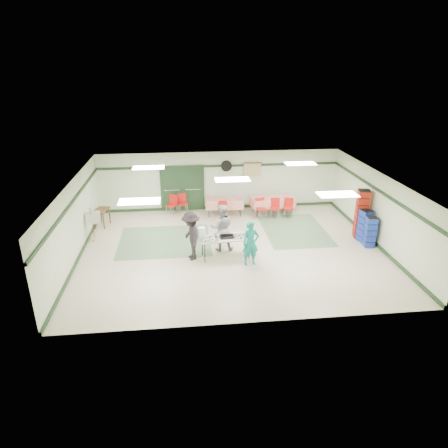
{
  "coord_description": "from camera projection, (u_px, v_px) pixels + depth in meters",
  "views": [
    {
      "loc": [
        -1.73,
        -13.24,
        6.49
      ],
      "look_at": [
        -0.32,
        -0.3,
        1.15
      ],
      "focal_mm": 32.0,
      "sensor_mm": 36.0,
      "label": 1
    }
  ],
  "objects": [
    {
      "name": "baseboard_right",
      "position": [
        373.0,
        241.0,
        15.34
      ],
      "size": [
        0.06,
        9.0,
        0.12
      ],
      "primitive_type": "cube",
      "rotation": [
        0.0,
        0.0,
        1.57
      ],
      "color": "#1D351E",
      "rests_on": "floor"
    },
    {
      "name": "printer_table",
      "position": [
        101.0,
        212.0,
        16.68
      ],
      "size": [
        0.67,
        0.88,
        0.74
      ],
      "rotation": [
        0.0,
        0.0,
        -0.24
      ],
      "color": "brown",
      "rests_on": "floor"
    },
    {
      "name": "sheet_tray_left",
      "position": [
        209.0,
        240.0,
        13.76
      ],
      "size": [
        0.62,
        0.5,
        0.02
      ],
      "primitive_type": "cube",
      "rotation": [
        0.0,
        0.0,
        0.09
      ],
      "color": "silver",
      "rests_on": "serving_table"
    },
    {
      "name": "trim_left",
      "position": [
        72.0,
        202.0,
        13.49
      ],
      "size": [
        0.06,
        9.0,
        0.1
      ],
      "primitive_type": "cube",
      "rotation": [
        0.0,
        0.0,
        1.57
      ],
      "color": "#1D351E",
      "rests_on": "wall_back"
    },
    {
      "name": "chair_loose_a",
      "position": [
        182.0,
        201.0,
        18.19
      ],
      "size": [
        0.5,
        0.5,
        0.9
      ],
      "rotation": [
        0.0,
        0.0,
        0.22
      ],
      "color": "#B10E18",
      "rests_on": "floor"
    },
    {
      "name": "office_printer",
      "position": [
        94.0,
        217.0,
        15.26
      ],
      "size": [
        0.56,
        0.51,
        0.38
      ],
      "primitive_type": "cube",
      "rotation": [
        0.0,
        0.0,
        0.22
      ],
      "color": "#AFB0AB",
      "rests_on": "printer_table"
    },
    {
      "name": "trim_right",
      "position": [
        380.0,
        192.0,
        14.58
      ],
      "size": [
        0.06,
        9.0,
        0.1
      ],
      "primitive_type": "cube",
      "rotation": [
        0.0,
        0.0,
        1.57
      ],
      "color": "#1D351E",
      "rests_on": "wall_back"
    },
    {
      "name": "ceiling",
      "position": [
        232.0,
        179.0,
        13.79
      ],
      "size": [
        11.0,
        11.0,
        0.0
      ],
      "primitive_type": "plane",
      "rotation": [
        3.14,
        0.0,
        0.0
      ],
      "color": "silver",
      "rests_on": "wall_back"
    },
    {
      "name": "baseboard_left",
      "position": [
        80.0,
        255.0,
        14.25
      ],
      "size": [
        0.06,
        9.0,
        0.12
      ],
      "primitive_type": "cube",
      "rotation": [
        0.0,
        0.0,
        1.57
      ],
      "color": "#1D351E",
      "rests_on": "floor"
    },
    {
      "name": "floor",
      "position": [
        232.0,
        249.0,
        14.81
      ],
      "size": [
        11.0,
        11.0,
        0.0
      ],
      "primitive_type": "plane",
      "color": "beige",
      "rests_on": "ground"
    },
    {
      "name": "trim_back",
      "position": [
        220.0,
        166.0,
        18.15
      ],
      "size": [
        11.0,
        0.06,
        0.1
      ],
      "primitive_type": "cube",
      "color": "#1D351E",
      "rests_on": "wall_back"
    },
    {
      "name": "sheet_tray_right",
      "position": [
        239.0,
        237.0,
        13.98
      ],
      "size": [
        0.59,
        0.47,
        0.02
      ],
      "primitive_type": "cube",
      "rotation": [
        0.0,
        0.0,
        0.09
      ],
      "color": "silver",
      "rests_on": "serving_table"
    },
    {
      "name": "chair_d",
      "position": [
        223.0,
        209.0,
        17.42
      ],
      "size": [
        0.39,
        0.4,
        0.83
      ],
      "rotation": [
        0.0,
        0.0,
        -0.02
      ],
      "color": "#B10E18",
      "rests_on": "floor"
    },
    {
      "name": "crate_stack_red",
      "position": [
        361.0,
        214.0,
        15.5
      ],
      "size": [
        0.51,
        0.51,
        1.94
      ],
      "primitive_type": "cube",
      "rotation": [
        0.0,
        0.0,
        -0.22
      ],
      "color": "maroon",
      "rests_on": "floor"
    },
    {
      "name": "wall_front",
      "position": [
        254.0,
        278.0,
        10.16
      ],
      "size": [
        11.0,
        0.0,
        11.0
      ],
      "primitive_type": "plane",
      "rotation": [
        -1.57,
        0.0,
        0.0
      ],
      "color": "silver",
      "rests_on": "floor"
    },
    {
      "name": "chair_c",
      "position": [
        289.0,
        206.0,
        17.7
      ],
      "size": [
        0.48,
        0.48,
        0.87
      ],
      "rotation": [
        0.0,
        0.0,
        -0.21
      ],
      "color": "#B10E18",
      "rests_on": "floor"
    },
    {
      "name": "door_frame",
      "position": [
        183.0,
        189.0,
        18.31
      ],
      "size": [
        2.0,
        0.03,
        2.15
      ],
      "primitive_type": "cube",
      "color": "#1D351E",
      "rests_on": "floor"
    },
    {
      "name": "crate_stack_blue_b",
      "position": [
        370.0,
        232.0,
        14.82
      ],
      "size": [
        0.4,
        0.4,
        1.18
      ],
      "primitive_type": "cube",
      "rotation": [
        0.0,
        0.0,
        -0.11
      ],
      "color": "#1A399D",
      "rests_on": "floor"
    },
    {
      "name": "chair_loose_b",
      "position": [
        172.0,
        203.0,
        17.95
      ],
      "size": [
        0.59,
        0.59,
        0.92
      ],
      "rotation": [
        0.0,
        0.0,
        -0.54
      ],
      "color": "#B10E18",
      "rests_on": "floor"
    },
    {
      "name": "crate_stack_blue_a",
      "position": [
        365.0,
        226.0,
        15.26
      ],
      "size": [
        0.47,
        0.47,
        1.28
      ],
      "primitive_type": "cube",
      "rotation": [
        0.0,
        0.0,
        0.23
      ],
      "color": "#1A399D",
      "rests_on": "floor"
    },
    {
      "name": "foam_box_stack",
      "position": [
        202.0,
        233.0,
        13.83
      ],
      "size": [
        0.27,
        0.25,
        0.4
      ],
      "primitive_type": "cube",
      "rotation": [
        0.0,
        0.0,
        0.09
      ],
      "color": "white",
      "rests_on": "serving_table"
    },
    {
      "name": "dining_table_b",
      "position": [
        224.0,
        203.0,
        17.93
      ],
      "size": [
        1.72,
        0.84,
        0.77
      ],
      "rotation": [
        0.0,
        0.0,
        -0.06
      ],
      "color": "red",
      "rests_on": "floor"
    },
    {
      "name": "double_door_left",
      "position": [
        172.0,
        189.0,
        18.28
      ],
      "size": [
        0.9,
        0.06,
        2.1
      ],
      "primitive_type": "cube",
      "color": "gray",
      "rests_on": "floor"
    },
    {
      "name": "sheet_tray_mid",
      "position": [
        223.0,
        235.0,
        14.08
      ],
      "size": [
        0.6,
        0.47,
        0.02
      ],
      "primitive_type": "cube",
      "rotation": [
        0.0,
        0.0,
        0.09
      ],
      "color": "silver",
      "rests_on": "serving_table"
    },
    {
      "name": "chair_a",
      "position": [
        275.0,
        206.0,
        17.64
      ],
      "size": [
        0.48,
        0.48,
        0.89
      ],
      "rotation": [
        0.0,
        0.0,
        -0.17
      ],
      "color": "#B10E18",
      "rests_on": "floor"
    },
    {
      "name": "scroll_banner",
      "position": [
        252.0,
        169.0,
        18.35
      ],
      "size": [
        0.8,
        0.02,
        0.6
      ],
      "primitive_type": "cube",
      "color": "tan",
      "rests_on": "wall_back"
    },
    {
      "name": "double_door_right",
      "position": [
        193.0,
        188.0,
        18.37
      ],
      "size": [
        0.9,
        0.06,
        2.1
      ],
      "primitive_type": "cube",
      "color": "gray",
      "rests_on": "floor"
    },
    {
      "name": "chair_b",
      "position": [
        260.0,
        206.0,
        17.57
      ],
      "size": [
        0.5,
        0.5,
        0.9
      ],
      "rotation": [
        0.0,
        0.0,
        0.21
      ],
      "color": "#B10E18",
      "rests_on": "floor"
    },
    {
      "name": "dining_table_a",
      "position": [
        272.0,
        201.0,
        18.15
      ],
      "size": [
        2.05,
        1.08,
        0.77
      ],
      "rotation": [
        0.0,
        0.0,
        0.11
      ],
      "color": "red",
      "rests_on": "floor"
    },
    {
      "name": "green_patch_b",
      "position": [
        294.0,
        230.0,
        16.47
      ],
      "size": [
        2.5,
        3.5,
        0.01
      ],
      "primitive_type": "cube",
      "color": "#618360",
      "rests_on": "floor"
    },
    {
      "name": "baking_pan",
      "position": [
        227.0,
        236.0,
        13.93
      ],
      "size": [
        0.52,
        0.35,
        0.08
      ],
      "primitive_type": "cube",
      "rotation": [
        0.0,
        0.0,
        0.09
      ],
      "color": "black",
      "rests_on": "serving_table"
    },
    {
      "name": "wall_left",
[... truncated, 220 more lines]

